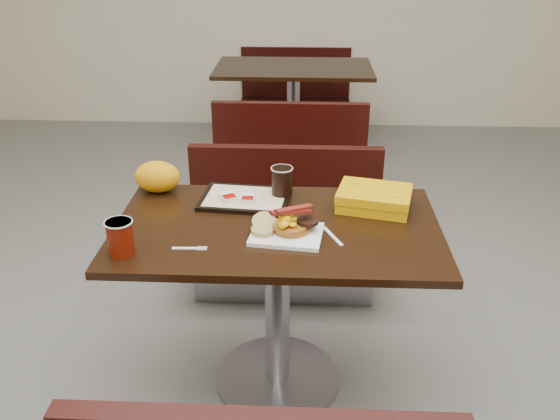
{
  "coord_description": "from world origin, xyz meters",
  "views": [
    {
      "loc": [
        0.09,
        -1.9,
        1.76
      ],
      "look_at": [
        0.01,
        -0.01,
        0.82
      ],
      "focal_mm": 37.53,
      "sensor_mm": 36.0,
      "label": 1
    }
  ],
  "objects_px": {
    "bench_far_n": "(295,92)",
    "coffee_cup_far": "(282,181)",
    "coffee_cup_near": "(120,238)",
    "hashbrown_sleeve_right": "(248,198)",
    "bench_far_s": "(291,146)",
    "fork": "(185,248)",
    "platter": "(287,234)",
    "bench_near_n": "(284,229)",
    "tray": "(245,199)",
    "clamshell": "(374,199)",
    "table_near": "(277,308)",
    "pancake_stack": "(291,227)",
    "paper_bag": "(157,177)",
    "table_far": "(293,114)",
    "hashbrown_sleeve_left": "(228,197)",
    "knife": "(332,236)"
  },
  "relations": [
    {
      "from": "fork",
      "to": "coffee_cup_far",
      "type": "bearing_deg",
      "value": 51.23
    },
    {
      "from": "coffee_cup_near",
      "to": "tray",
      "type": "xyz_separation_m",
      "value": [
        0.37,
        0.43,
        -0.05
      ]
    },
    {
      "from": "table_near",
      "to": "coffee_cup_near",
      "type": "bearing_deg",
      "value": -155.89
    },
    {
      "from": "table_far",
      "to": "coffee_cup_far",
      "type": "bearing_deg",
      "value": -89.83
    },
    {
      "from": "bench_near_n",
      "to": "clamshell",
      "type": "bearing_deg",
      "value": -55.19
    },
    {
      "from": "bench_far_s",
      "to": "paper_bag",
      "type": "xyz_separation_m",
      "value": [
        -0.51,
        -1.62,
        0.45
      ]
    },
    {
      "from": "pancake_stack",
      "to": "paper_bag",
      "type": "relative_size",
      "value": 0.69
    },
    {
      "from": "coffee_cup_near",
      "to": "knife",
      "type": "bearing_deg",
      "value": 12.19
    },
    {
      "from": "pancake_stack",
      "to": "hashbrown_sleeve_right",
      "type": "distance_m",
      "value": 0.3
    },
    {
      "from": "coffee_cup_far",
      "to": "clamshell",
      "type": "bearing_deg",
      "value": -11.45
    },
    {
      "from": "bench_far_s",
      "to": "coffee_cup_near",
      "type": "bearing_deg",
      "value": -103.52
    },
    {
      "from": "pancake_stack",
      "to": "coffee_cup_near",
      "type": "bearing_deg",
      "value": -163.73
    },
    {
      "from": "pancake_stack",
      "to": "coffee_cup_near",
      "type": "xyz_separation_m",
      "value": [
        -0.57,
        -0.17,
        0.03
      ]
    },
    {
      "from": "tray",
      "to": "coffee_cup_far",
      "type": "distance_m",
      "value": 0.16
    },
    {
      "from": "pancake_stack",
      "to": "hashbrown_sleeve_left",
      "type": "bearing_deg",
      "value": 136.69
    },
    {
      "from": "bench_far_s",
      "to": "fork",
      "type": "bearing_deg",
      "value": -98.43
    },
    {
      "from": "bench_far_n",
      "to": "coffee_cup_far",
      "type": "xyz_separation_m",
      "value": [
        0.01,
        -3.06,
        0.46
      ]
    },
    {
      "from": "coffee_cup_near",
      "to": "paper_bag",
      "type": "relative_size",
      "value": 0.66
    },
    {
      "from": "bench_near_n",
      "to": "platter",
      "type": "height_order",
      "value": "platter"
    },
    {
      "from": "hashbrown_sleeve_right",
      "to": "coffee_cup_far",
      "type": "bearing_deg",
      "value": 28.32
    },
    {
      "from": "knife",
      "to": "table_far",
      "type": "bearing_deg",
      "value": 160.28
    },
    {
      "from": "platter",
      "to": "hashbrown_sleeve_right",
      "type": "height_order",
      "value": "hashbrown_sleeve_right"
    },
    {
      "from": "pancake_stack",
      "to": "paper_bag",
      "type": "xyz_separation_m",
      "value": [
        -0.56,
        0.35,
        0.04
      ]
    },
    {
      "from": "coffee_cup_near",
      "to": "paper_bag",
      "type": "height_order",
      "value": "paper_bag"
    },
    {
      "from": "knife",
      "to": "bench_near_n",
      "type": "bearing_deg",
      "value": 170.51
    },
    {
      "from": "pancake_stack",
      "to": "coffee_cup_near",
      "type": "relative_size",
      "value": 1.05
    },
    {
      "from": "table_near",
      "to": "clamshell",
      "type": "xyz_separation_m",
      "value": [
        0.37,
        0.17,
        0.41
      ]
    },
    {
      "from": "pancake_stack",
      "to": "hashbrown_sleeve_left",
      "type": "height_order",
      "value": "pancake_stack"
    },
    {
      "from": "platter",
      "to": "clamshell",
      "type": "xyz_separation_m",
      "value": [
        0.33,
        0.25,
        0.03
      ]
    },
    {
      "from": "platter",
      "to": "hashbrown_sleeve_left",
      "type": "bearing_deg",
      "value": 139.86
    },
    {
      "from": "hashbrown_sleeve_right",
      "to": "paper_bag",
      "type": "relative_size",
      "value": 0.36
    },
    {
      "from": "pancake_stack",
      "to": "coffee_cup_far",
      "type": "bearing_deg",
      "value": 98.74
    },
    {
      "from": "table_near",
      "to": "bench_near_n",
      "type": "xyz_separation_m",
      "value": [
        0.0,
        0.7,
        -0.02
      ]
    },
    {
      "from": "bench_far_s",
      "to": "tray",
      "type": "xyz_separation_m",
      "value": [
        -0.14,
        -1.7,
        0.4
      ]
    },
    {
      "from": "bench_near_n",
      "to": "fork",
      "type": "xyz_separation_m",
      "value": [
        -0.31,
        -0.89,
        0.39
      ]
    },
    {
      "from": "platter",
      "to": "bench_far_s",
      "type": "bearing_deg",
      "value": 98.13
    },
    {
      "from": "bench_far_s",
      "to": "platter",
      "type": "relative_size",
      "value": 4.0
    },
    {
      "from": "coffee_cup_near",
      "to": "hashbrown_sleeve_right",
      "type": "distance_m",
      "value": 0.56
    },
    {
      "from": "bench_far_n",
      "to": "hashbrown_sleeve_right",
      "type": "height_order",
      "value": "hashbrown_sleeve_right"
    },
    {
      "from": "bench_far_n",
      "to": "bench_far_s",
      "type": "bearing_deg",
      "value": -90.0
    },
    {
      "from": "tray",
      "to": "coffee_cup_far",
      "type": "xyz_separation_m",
      "value": [
        0.14,
        0.04,
        0.06
      ]
    },
    {
      "from": "table_far",
      "to": "hashbrown_sleeve_right",
      "type": "xyz_separation_m",
      "value": [
        -0.12,
        -2.43,
        0.4
      ]
    },
    {
      "from": "table_far",
      "to": "paper_bag",
      "type": "bearing_deg",
      "value": -102.32
    },
    {
      "from": "hashbrown_sleeve_right",
      "to": "platter",
      "type": "bearing_deg",
      "value": -57.09
    },
    {
      "from": "paper_bag",
      "to": "knife",
      "type": "bearing_deg",
      "value": -26.75
    },
    {
      "from": "tray",
      "to": "table_far",
      "type": "bearing_deg",
      "value": 92.28
    },
    {
      "from": "bench_far_s",
      "to": "pancake_stack",
      "type": "xyz_separation_m",
      "value": [
        0.05,
        -1.96,
        0.42
      ]
    },
    {
      "from": "pancake_stack",
      "to": "coffee_cup_near",
      "type": "height_order",
      "value": "coffee_cup_near"
    },
    {
      "from": "tray",
      "to": "clamshell",
      "type": "xyz_separation_m",
      "value": [
        0.51,
        -0.04,
        0.03
      ]
    },
    {
      "from": "tray",
      "to": "fork",
      "type": "bearing_deg",
      "value": -108.17
    }
  ]
}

